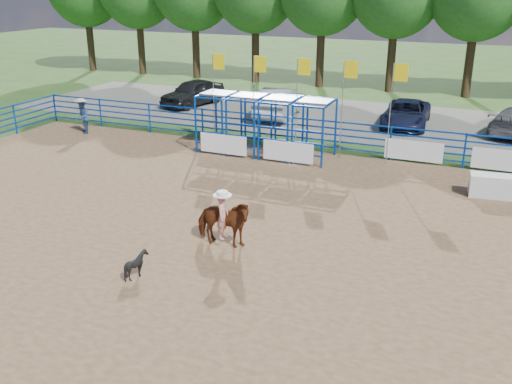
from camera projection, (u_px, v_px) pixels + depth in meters
The scene contains 12 objects.
ground at pixel (224, 241), 16.94m from camera, with size 120.00×120.00×0.00m, color #3F6327.
arena_dirt at pixel (224, 241), 16.93m from camera, with size 30.00×20.00×0.02m, color olive.
gravel_strip at pixel (358, 119), 31.60m from camera, with size 40.00×10.00×0.01m, color slate.
announcer_table at pixel (492, 186), 20.22m from camera, with size 1.50×0.70×0.80m, color silver.
horse_and_rider at pixel (223, 219), 16.30m from camera, with size 1.78×0.89×2.36m.
calf at pixel (136, 265), 14.74m from camera, with size 0.57×0.64×0.71m, color black.
spectator_cowboy at pixel (82, 116), 28.35m from camera, with size 1.00×1.03×1.73m.
car_a at pixel (193, 92), 34.82m from camera, with size 1.84×4.57×1.56m, color black.
car_b at pixel (279, 102), 31.80m from camera, with size 1.74×4.98×1.64m, color gray.
car_c at pixel (406, 114), 29.85m from camera, with size 2.23×4.83×1.34m, color #161A37.
perimeter_fence at pixel (224, 218), 16.67m from camera, with size 30.10×20.10×1.50m.
chute_assembly at pixel (273, 127), 24.81m from camera, with size 19.32×2.41×4.20m.
Camera 1 is at (6.85, -13.77, 7.31)m, focal length 40.00 mm.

